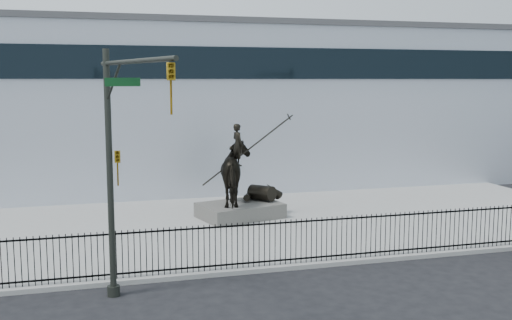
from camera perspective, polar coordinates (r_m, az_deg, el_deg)
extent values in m
plane|color=black|center=(19.39, 8.18, -10.94)|extent=(120.00, 120.00, 0.00)
cube|color=gray|center=(25.68, 1.88, -6.06)|extent=(30.00, 12.00, 0.15)
cube|color=silver|center=(37.59, -4.04, 5.10)|extent=(44.00, 14.00, 9.00)
cube|color=black|center=(20.40, 6.77, -9.10)|extent=(22.00, 0.05, 0.05)
cube|color=black|center=(20.07, 6.83, -5.68)|extent=(22.00, 0.05, 0.05)
cube|color=black|center=(20.23, 6.80, -7.47)|extent=(22.00, 0.03, 1.50)
cube|color=#4E4B48|center=(26.35, -1.53, -4.82)|extent=(3.87, 3.12, 0.64)
imported|color=black|center=(26.04, -1.54, -1.23)|extent=(2.90, 3.18, 2.70)
imported|color=black|center=(25.83, -1.76, 1.46)|extent=(0.59, 0.76, 1.83)
cylinder|color=black|center=(26.09, -0.84, 0.91)|extent=(4.22, 1.16, 2.75)
cylinder|color=#262923|center=(18.04, -13.40, -12.02)|extent=(0.36, 0.36, 0.30)
cylinder|color=#262923|center=(17.21, -13.75, -1.45)|extent=(0.18, 0.18, 7.00)
cylinder|color=#262923|center=(14.92, -11.52, 9.20)|extent=(1.47, 4.84, 0.12)
imported|color=#B98B14|center=(12.86, -8.08, 6.74)|extent=(0.18, 0.22, 1.10)
imported|color=#B98B14|center=(17.19, -13.03, -0.77)|extent=(0.16, 0.20, 1.00)
cube|color=#0C3F19|center=(15.82, -12.59, 7.26)|extent=(0.90, 0.03, 0.22)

